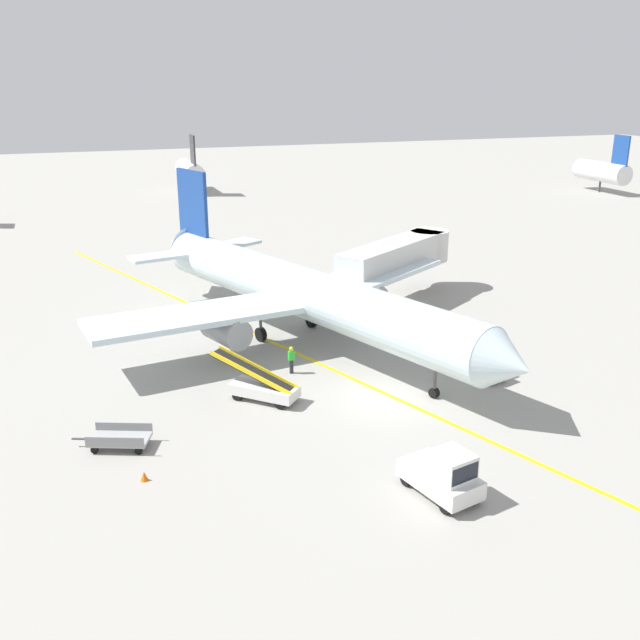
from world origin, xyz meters
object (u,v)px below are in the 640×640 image
object	(u,v)px
safety_cone_nose_left	(240,335)
pushback_tug	(444,475)
airliner	(299,291)
ground_crew_marshaller	(291,359)
jet_bridge	(402,256)
belt_loader_forward_hold	(262,387)
baggage_cart_loaded	(120,439)
baggage_tug_near_wing	(483,363)
safety_cone_nose_right	(144,476)
baggage_tug_by_cargo_door	(453,334)

from	to	relation	value
safety_cone_nose_left	pushback_tug	bearing A→B (deg)	-80.94
airliner	pushback_tug	bearing A→B (deg)	-90.79
ground_crew_marshaller	jet_bridge	bearing A→B (deg)	41.99
jet_bridge	safety_cone_nose_left	bearing A→B (deg)	-162.13
ground_crew_marshaller	belt_loader_forward_hold	bearing A→B (deg)	-131.31
jet_bridge	pushback_tug	distance (m)	28.67
belt_loader_forward_hold	baggage_cart_loaded	size ratio (longest dim) A/B	1.18
airliner	belt_loader_forward_hold	world-z (taller)	airliner
baggage_tug_near_wing	ground_crew_marshaller	size ratio (longest dim) A/B	1.58
ground_crew_marshaller	safety_cone_nose_right	world-z (taller)	ground_crew_marshaller
safety_cone_nose_right	belt_loader_forward_hold	bearing A→B (deg)	41.46
pushback_tug	baggage_tug_near_wing	world-z (taller)	pushback_tug
pushback_tug	ground_crew_marshaller	world-z (taller)	pushback_tug
baggage_tug_by_cargo_door	ground_crew_marshaller	bearing A→B (deg)	-177.38
belt_loader_forward_hold	ground_crew_marshaller	bearing A→B (deg)	48.69
ground_crew_marshaller	safety_cone_nose_right	bearing A→B (deg)	-136.40
pushback_tug	belt_loader_forward_hold	xyz separation A→B (m)	(-4.67, 11.84, -0.22)
jet_bridge	belt_loader_forward_hold	bearing A→B (deg)	-136.75
jet_bridge	baggage_tug_near_wing	size ratio (longest dim) A/B	4.53
airliner	jet_bridge	distance (m)	12.25
baggage_tug_by_cargo_door	safety_cone_nose_left	xyz separation A→B (m)	(-12.77, 6.44, -0.71)
baggage_tug_by_cargo_door	safety_cone_nose_right	xyz separation A→B (m)	(-21.10, -9.84, -0.71)
safety_cone_nose_left	baggage_tug_by_cargo_door	bearing A→B (deg)	-26.77
pushback_tug	ground_crew_marshaller	size ratio (longest dim) A/B	2.31
belt_loader_forward_hold	airliner	bearing A→B (deg)	59.40
belt_loader_forward_hold	safety_cone_nose_right	size ratio (longest dim) A/B	10.13
airliner	baggage_cart_loaded	world-z (taller)	airliner
safety_cone_nose_left	baggage_cart_loaded	bearing A→B (deg)	-125.22
safety_cone_nose_left	safety_cone_nose_right	world-z (taller)	same
belt_loader_forward_hold	ground_crew_marshaller	distance (m)	4.01
pushback_tug	baggage_tug_near_wing	bearing A→B (deg)	51.04
baggage_tug_near_wing	safety_cone_nose_left	xyz separation A→B (m)	(-11.89, 11.40, -0.71)
belt_loader_forward_hold	safety_cone_nose_left	xyz separation A→B (m)	(1.19, 9.97, -0.56)
pushback_tug	safety_cone_nose_left	xyz separation A→B (m)	(-3.48, 21.81, -0.77)
pushback_tug	baggage_tug_near_wing	distance (m)	13.39
baggage_tug_by_cargo_door	ground_crew_marshaller	xyz separation A→B (m)	(-11.31, -0.52, -0.02)
airliner	baggage_tug_by_cargo_door	xyz separation A→B (m)	(9.01, -4.84, -2.49)
baggage_cart_loaded	safety_cone_nose_left	world-z (taller)	baggage_cart_loaded
airliner	jet_bridge	xyz separation A→B (m)	(10.55, 6.21, 0.12)
airliner	ground_crew_marshaller	distance (m)	6.35
baggage_tug_by_cargo_door	baggage_cart_loaded	distance (m)	22.77
baggage_tug_near_wing	safety_cone_nose_right	size ratio (longest dim) A/B	6.09
baggage_tug_near_wing	baggage_tug_by_cargo_door	size ratio (longest dim) A/B	1.01
baggage_tug_by_cargo_door	airliner	bearing A→B (deg)	151.77
safety_cone_nose_left	safety_cone_nose_right	bearing A→B (deg)	-117.12
jet_bridge	belt_loader_forward_hold	distance (m)	21.46
baggage_cart_loaded	airliner	bearing A→B (deg)	41.25
jet_bridge	safety_cone_nose_right	size ratio (longest dim) A/B	27.55
pushback_tug	safety_cone_nose_right	bearing A→B (deg)	154.94
jet_bridge	baggage_tug_near_wing	world-z (taller)	jet_bridge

